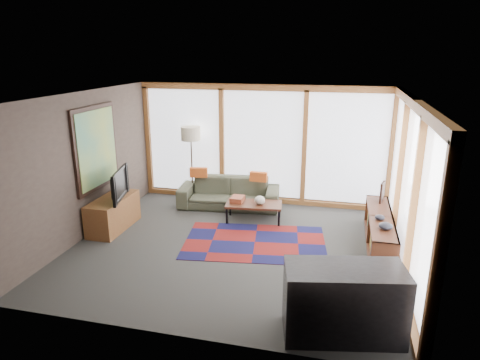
% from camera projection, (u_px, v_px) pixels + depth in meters
% --- Properties ---
extents(ground, '(5.50, 5.50, 0.00)m').
position_uv_depth(ground, '(235.00, 247.00, 7.43)').
color(ground, '#2F2F2C').
rests_on(ground, ground).
extents(room_envelope, '(5.52, 5.02, 2.62)m').
position_uv_depth(room_envelope, '(270.00, 155.00, 7.39)').
color(room_envelope, '#3A2F2A').
rests_on(room_envelope, ground).
extents(rug, '(2.67, 1.92, 0.01)m').
position_uv_depth(rug, '(255.00, 242.00, 7.60)').
color(rug, maroon).
rests_on(rug, ground).
extents(sofa, '(2.22, 1.05, 0.63)m').
position_uv_depth(sofa, '(229.00, 193.00, 9.27)').
color(sofa, '#353928').
rests_on(sofa, ground).
extents(pillow_left, '(0.40, 0.18, 0.21)m').
position_uv_depth(pillow_left, '(199.00, 172.00, 9.29)').
color(pillow_left, '#BD501D').
rests_on(pillow_left, sofa).
extents(pillow_right, '(0.37, 0.13, 0.20)m').
position_uv_depth(pillow_right, '(258.00, 177.00, 8.99)').
color(pillow_right, '#BD501D').
rests_on(pillow_right, sofa).
extents(floor_lamp, '(0.43, 0.43, 1.70)m').
position_uv_depth(floor_lamp, '(192.00, 165.00, 9.46)').
color(floor_lamp, '#32231B').
rests_on(floor_lamp, ground).
extents(coffee_table, '(1.15, 0.67, 0.37)m').
position_uv_depth(coffee_table, '(254.00, 212.00, 8.53)').
color(coffee_table, '#341B0E').
rests_on(coffee_table, ground).
extents(book_stack, '(0.25, 0.31, 0.10)m').
position_uv_depth(book_stack, '(237.00, 199.00, 8.57)').
color(book_stack, brown).
rests_on(book_stack, coffee_table).
extents(vase, '(0.21, 0.21, 0.18)m').
position_uv_depth(vase, '(260.00, 200.00, 8.39)').
color(vase, beige).
rests_on(vase, coffee_table).
extents(bookshelf, '(0.41, 2.23, 0.56)m').
position_uv_depth(bookshelf, '(380.00, 231.00, 7.39)').
color(bookshelf, '#341B0E').
rests_on(bookshelf, ground).
extents(bowl_a, '(0.25, 0.25, 0.11)m').
position_uv_depth(bowl_a, '(386.00, 226.00, 6.76)').
color(bowl_a, black).
rests_on(bowl_a, bookshelf).
extents(bowl_b, '(0.20, 0.20, 0.08)m').
position_uv_depth(bowl_b, '(380.00, 217.00, 7.15)').
color(bowl_b, black).
rests_on(bowl_b, bookshelf).
extents(shelf_picture, '(0.11, 0.29, 0.38)m').
position_uv_depth(shelf_picture, '(382.00, 192.00, 7.96)').
color(shelf_picture, black).
rests_on(shelf_picture, bookshelf).
extents(tv_console, '(0.51, 1.22, 0.61)m').
position_uv_depth(tv_console, '(113.00, 213.00, 8.12)').
color(tv_console, brown).
rests_on(tv_console, ground).
extents(television, '(0.37, 0.99, 0.57)m').
position_uv_depth(television, '(115.00, 184.00, 7.92)').
color(television, black).
rests_on(television, tv_console).
extents(bar_counter, '(1.49, 0.91, 0.88)m').
position_uv_depth(bar_counter, '(344.00, 302.00, 5.03)').
color(bar_counter, black).
rests_on(bar_counter, ground).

